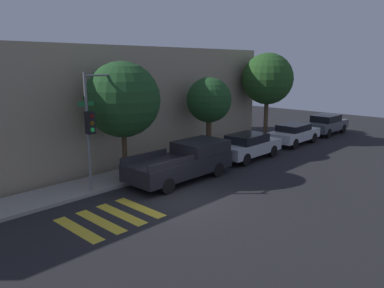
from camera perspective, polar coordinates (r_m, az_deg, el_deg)
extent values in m
plane|color=black|center=(14.97, -1.30, -8.81)|extent=(60.00, 60.00, 0.00)
cube|color=gray|center=(18.03, -11.03, -5.09)|extent=(26.00, 2.12, 0.14)
cube|color=gray|center=(21.15, -18.50, 5.50)|extent=(26.00, 6.00, 6.23)
cube|color=gold|center=(13.23, -17.03, -12.33)|extent=(0.45, 2.60, 0.00)
cube|color=gold|center=(13.63, -13.82, -11.38)|extent=(0.45, 2.60, 0.00)
cube|color=gold|center=(14.07, -10.81, -10.46)|extent=(0.45, 2.60, 0.00)
cube|color=gold|center=(14.55, -8.02, -9.58)|extent=(0.45, 2.60, 0.00)
cylinder|color=slate|center=(15.72, -15.56, 1.32)|extent=(0.12, 0.12, 5.04)
cube|color=black|center=(15.46, -15.27, 3.15)|extent=(0.30, 0.30, 0.90)
cylinder|color=#4C0C0C|center=(15.28, -15.01, 4.09)|extent=(0.18, 0.02, 0.18)
cylinder|color=#593D0A|center=(15.32, -14.96, 3.09)|extent=(0.18, 0.02, 0.18)
cylinder|color=#26E54C|center=(15.37, -14.90, 2.10)|extent=(0.18, 0.02, 0.18)
cube|color=#19662D|center=(15.54, -15.83, 5.92)|extent=(0.70, 0.02, 0.18)
cylinder|color=slate|center=(15.92, -13.41, 10.17)|extent=(1.70, 0.08, 0.08)
sphere|color=#F9E5B2|center=(16.41, -10.88, 9.99)|extent=(0.36, 0.36, 0.36)
cube|color=black|center=(17.41, -1.92, -3.24)|extent=(5.33, 2.06, 0.76)
cube|color=black|center=(18.28, 1.33, -0.36)|extent=(2.40, 1.89, 0.55)
cube|color=black|center=(17.06, -7.26, -1.85)|extent=(2.67, 0.08, 0.28)
cube|color=black|center=(15.75, -3.06, -2.97)|extent=(2.67, 0.08, 0.28)
cylinder|color=black|center=(19.28, -0.39, -2.86)|extent=(0.69, 0.22, 0.69)
cylinder|color=black|center=(18.08, 3.92, -3.92)|extent=(0.69, 0.22, 0.69)
cylinder|color=black|center=(17.14, -8.08, -4.94)|extent=(0.69, 0.22, 0.69)
cylinder|color=black|center=(15.78, -3.78, -6.38)|extent=(0.69, 0.22, 0.69)
cube|color=#B7BABF|center=(21.53, 8.53, -0.51)|extent=(4.35, 1.80, 0.63)
cube|color=black|center=(21.33, 8.41, 0.88)|extent=(2.26, 1.58, 0.46)
cylinder|color=black|center=(23.13, 8.78, -0.43)|extent=(0.69, 0.22, 0.69)
cylinder|color=black|center=(22.29, 12.19, -1.05)|extent=(0.69, 0.22, 0.69)
cylinder|color=black|center=(21.02, 4.59, -1.61)|extent=(0.69, 0.22, 0.69)
cylinder|color=black|center=(20.09, 8.18, -2.36)|extent=(0.69, 0.22, 0.69)
cube|color=silver|center=(26.01, 15.27, 1.38)|extent=(4.25, 1.72, 0.61)
cube|color=black|center=(25.83, 15.23, 2.47)|extent=(2.21, 1.51, 0.42)
cylinder|color=black|center=(27.57, 15.13, 1.34)|extent=(0.69, 0.22, 0.69)
cylinder|color=black|center=(26.89, 18.01, 0.90)|extent=(0.69, 0.22, 0.69)
cylinder|color=black|center=(25.31, 12.29, 0.54)|extent=(0.69, 0.22, 0.69)
cylinder|color=black|center=(24.58, 15.35, 0.02)|extent=(0.69, 0.22, 0.69)
cube|color=#4C5156|center=(30.47, 19.76, 2.69)|extent=(4.34, 1.75, 0.65)
cube|color=black|center=(30.29, 19.75, 3.73)|extent=(2.25, 1.54, 0.49)
cylinder|color=black|center=(32.05, 19.41, 2.56)|extent=(0.69, 0.22, 0.69)
cylinder|color=black|center=(31.46, 22.01, 2.19)|extent=(0.69, 0.22, 0.69)
cylinder|color=black|center=(29.64, 17.27, 1.96)|extent=(0.69, 0.22, 0.69)
cylinder|color=black|center=(29.00, 20.05, 1.55)|extent=(0.69, 0.22, 0.69)
cylinder|color=#42301E|center=(17.66, -10.21, -1.49)|extent=(0.23, 0.23, 2.48)
sphere|color=#1E4721|center=(17.24, -10.53, 6.68)|extent=(3.42, 3.42, 3.42)
cylinder|color=#4C3823|center=(21.66, 2.57, 1.09)|extent=(0.31, 0.31, 2.36)
sphere|color=#1E4721|center=(21.35, 2.62, 6.73)|extent=(2.56, 2.56, 2.56)
cylinder|color=brown|center=(26.41, 11.18, 3.64)|extent=(0.29, 0.29, 3.02)
sphere|color=#234C1E|center=(26.14, 11.44, 9.72)|extent=(3.45, 3.45, 3.45)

